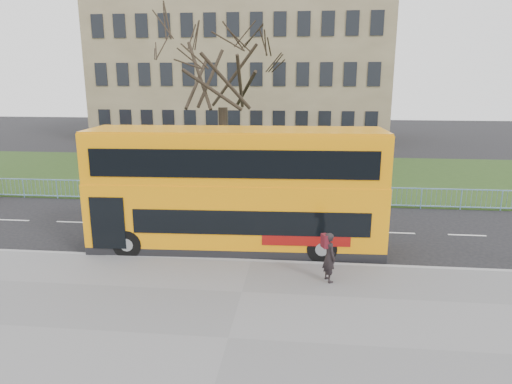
# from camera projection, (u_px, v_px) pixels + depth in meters

# --- Properties ---
(ground) EXTENTS (120.00, 120.00, 0.00)m
(ground) POSITION_uv_depth(u_px,v_px,m) (256.00, 248.00, 18.31)
(ground) COLOR black
(ground) RESTS_ON ground
(pavement) EXTENTS (80.00, 10.50, 0.12)m
(pavement) POSITION_uv_depth(u_px,v_px,m) (228.00, 340.00, 11.79)
(pavement) COLOR slate
(pavement) RESTS_ON ground
(kerb) EXTENTS (80.00, 0.20, 0.14)m
(kerb) POSITION_uv_depth(u_px,v_px,m) (251.00, 261.00, 16.80)
(kerb) COLOR gray
(kerb) RESTS_ON ground
(grass_verge) EXTENTS (80.00, 15.40, 0.08)m
(grass_verge) POSITION_uv_depth(u_px,v_px,m) (277.00, 175.00, 32.10)
(grass_verge) COLOR #203714
(grass_verge) RESTS_ON ground
(guard_railing) EXTENTS (40.00, 0.12, 1.10)m
(guard_railing) POSITION_uv_depth(u_px,v_px,m) (268.00, 194.00, 24.55)
(guard_railing) COLOR #7BACDA
(guard_railing) RESTS_ON ground
(bare_tree) EXTENTS (8.11, 8.11, 11.59)m
(bare_tree) POSITION_uv_depth(u_px,v_px,m) (223.00, 91.00, 26.84)
(bare_tree) COLOR black
(bare_tree) RESTS_ON grass_verge
(civic_building) EXTENTS (30.00, 15.00, 14.00)m
(civic_building) POSITION_uv_depth(u_px,v_px,m) (244.00, 75.00, 50.89)
(civic_building) COLOR #77684C
(civic_building) RESTS_ON ground
(yellow_bus) EXTENTS (11.36, 3.13, 4.72)m
(yellow_bus) POSITION_uv_depth(u_px,v_px,m) (236.00, 187.00, 17.66)
(yellow_bus) COLOR #FE990A
(yellow_bus) RESTS_ON ground
(pedestrian) EXTENTS (0.61, 0.72, 1.67)m
(pedestrian) POSITION_uv_depth(u_px,v_px,m) (329.00, 257.00, 14.89)
(pedestrian) COLOR black
(pedestrian) RESTS_ON pavement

